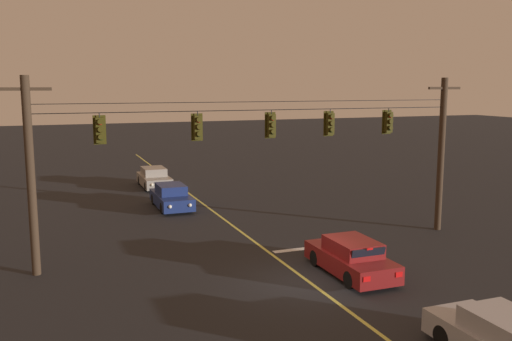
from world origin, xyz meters
name	(u,v)px	position (x,y,z in m)	size (l,w,h in m)	color
ground_plane	(308,281)	(0.00, 0.00, 0.00)	(180.00, 180.00, 0.00)	black
lane_centre_stripe	(223,218)	(0.00, 10.36, 0.00)	(0.14, 60.00, 0.01)	#D1C64C
stop_bar_paint	(309,248)	(1.90, 3.76, 0.00)	(3.40, 0.36, 0.01)	silver
signal_span_assembly	(264,161)	(0.00, 4.36, 3.89)	(20.41, 0.32, 7.48)	#38281C
traffic_light_leftmost	(100,130)	(-6.76, 4.34, 5.42)	(0.48, 0.41, 1.22)	black
traffic_light_left_inner	(198,127)	(-2.91, 4.34, 5.42)	(0.48, 0.41, 1.22)	black
traffic_light_centre	(272,125)	(0.32, 4.34, 5.42)	(0.48, 0.41, 1.22)	black
traffic_light_right_inner	(330,124)	(3.14, 4.34, 5.42)	(0.48, 0.41, 1.22)	black
traffic_light_rightmost	(389,122)	(6.20, 4.34, 5.42)	(0.48, 0.41, 1.22)	black
car_waiting_near_lane	(351,258)	(1.85, 0.12, 0.65)	(1.80, 4.33, 1.39)	maroon
car_oncoming_lead	(171,197)	(-2.02, 13.93, 0.65)	(1.80, 4.42, 1.39)	navy
car_oncoming_trailing	(154,178)	(-1.72, 20.98, 0.65)	(1.80, 4.42, 1.39)	gray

